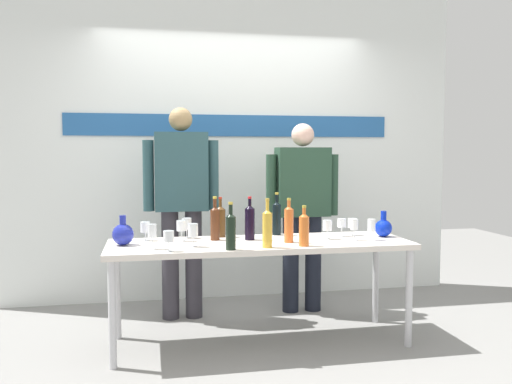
{
  "coord_description": "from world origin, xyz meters",
  "views": [
    {
      "loc": [
        -0.78,
        -3.78,
        1.39
      ],
      "look_at": [
        0.0,
        0.15,
        1.09
      ],
      "focal_mm": 37.98,
      "sensor_mm": 36.0,
      "label": 1
    }
  ],
  "objects_px": {
    "wine_bottle_0": "(289,223)",
    "wine_bottle_1": "(277,217)",
    "wine_glass_left_3": "(169,237)",
    "wine_glass_right_2": "(327,226)",
    "decanter_blue_right": "(383,227)",
    "wine_glass_right_4": "(342,223)",
    "wine_bottle_3": "(304,228)",
    "wine_glass_right_3": "(352,223)",
    "wine_glass_left_1": "(145,228)",
    "wine_glass_left_4": "(181,226)",
    "wine_glass_right_1": "(372,226)",
    "wine_bottle_4": "(215,222)",
    "wine_glass_right_0": "(354,225)",
    "wine_bottle_6": "(250,221)",
    "display_table": "(260,250)",
    "wine_bottle_2": "(231,230)",
    "presenter_right": "(302,204)",
    "wine_bottle_7": "(220,220)",
    "wine_bottle_5": "(267,227)",
    "decanter_blue_left": "(123,234)",
    "wine_glass_left_0": "(152,231)",
    "wine_glass_left_2": "(187,224)",
    "wine_glass_left_5": "(193,231)"
  },
  "relations": [
    {
      "from": "wine_bottle_0",
      "to": "wine_bottle_1",
      "type": "bearing_deg",
      "value": 90.57
    },
    {
      "from": "wine_glass_left_3",
      "to": "wine_glass_right_2",
      "type": "height_order",
      "value": "wine_glass_right_2"
    },
    {
      "from": "wine_glass_right_2",
      "to": "decanter_blue_right",
      "type": "bearing_deg",
      "value": 3.2
    },
    {
      "from": "wine_glass_right_2",
      "to": "wine_glass_right_4",
      "type": "xyz_separation_m",
      "value": [
        0.15,
        0.1,
        0.0
      ]
    },
    {
      "from": "wine_bottle_3",
      "to": "wine_glass_right_3",
      "type": "bearing_deg",
      "value": 37.22
    },
    {
      "from": "wine_glass_left_1",
      "to": "wine_glass_left_4",
      "type": "bearing_deg",
      "value": -16.16
    },
    {
      "from": "wine_bottle_1",
      "to": "wine_bottle_0",
      "type": "bearing_deg",
      "value": -89.43
    },
    {
      "from": "wine_bottle_1",
      "to": "wine_glass_left_4",
      "type": "distance_m",
      "value": 0.76
    },
    {
      "from": "wine_glass_right_1",
      "to": "wine_bottle_4",
      "type": "bearing_deg",
      "value": 168.57
    },
    {
      "from": "wine_bottle_3",
      "to": "wine_glass_right_1",
      "type": "relative_size",
      "value": 1.79
    },
    {
      "from": "wine_bottle_1",
      "to": "wine_glass_right_0",
      "type": "bearing_deg",
      "value": -36.86
    },
    {
      "from": "wine_bottle_6",
      "to": "wine_glass_right_0",
      "type": "height_order",
      "value": "wine_bottle_6"
    },
    {
      "from": "display_table",
      "to": "wine_glass_left_4",
      "type": "xyz_separation_m",
      "value": [
        -0.55,
        0.13,
        0.17
      ]
    },
    {
      "from": "display_table",
      "to": "decanter_blue_right",
      "type": "relative_size",
      "value": 10.92
    },
    {
      "from": "wine_bottle_1",
      "to": "wine_bottle_2",
      "type": "height_order",
      "value": "wine_bottle_1"
    },
    {
      "from": "presenter_right",
      "to": "wine_glass_right_4",
      "type": "bearing_deg",
      "value": -76.87
    },
    {
      "from": "wine_bottle_7",
      "to": "wine_glass_right_1",
      "type": "height_order",
      "value": "wine_bottle_7"
    },
    {
      "from": "wine_glass_left_4",
      "to": "wine_glass_right_3",
      "type": "bearing_deg",
      "value": 0.36
    },
    {
      "from": "decanter_blue_right",
      "to": "wine_bottle_5",
      "type": "xyz_separation_m",
      "value": [
        -0.97,
        -0.28,
        0.07
      ]
    },
    {
      "from": "wine_bottle_4",
      "to": "wine_glass_right_1",
      "type": "distance_m",
      "value": 1.15
    },
    {
      "from": "decanter_blue_left",
      "to": "wine_glass_right_2",
      "type": "bearing_deg",
      "value": -0.99
    },
    {
      "from": "wine_glass_right_0",
      "to": "decanter_blue_left",
      "type": "bearing_deg",
      "value": 175.79
    },
    {
      "from": "wine_bottle_5",
      "to": "wine_glass_right_3",
      "type": "distance_m",
      "value": 0.85
    },
    {
      "from": "wine_glass_left_0",
      "to": "wine_glass_left_2",
      "type": "xyz_separation_m",
      "value": [
        0.26,
        0.42,
        -0.01
      ]
    },
    {
      "from": "wine_bottle_6",
      "to": "wine_glass_left_5",
      "type": "xyz_separation_m",
      "value": [
        -0.43,
        -0.21,
        -0.03
      ]
    },
    {
      "from": "wine_bottle_2",
      "to": "wine_glass_left_1",
      "type": "distance_m",
      "value": 0.74
    },
    {
      "from": "wine_glass_left_1",
      "to": "display_table",
      "type": "bearing_deg",
      "value": -14.36
    },
    {
      "from": "wine_glass_left_3",
      "to": "wine_glass_right_1",
      "type": "relative_size",
      "value": 0.87
    },
    {
      "from": "wine_glass_left_4",
      "to": "wine_glass_right_0",
      "type": "bearing_deg",
      "value": -9.88
    },
    {
      "from": "wine_bottle_0",
      "to": "wine_bottle_4",
      "type": "distance_m",
      "value": 0.54
    },
    {
      "from": "decanter_blue_right",
      "to": "wine_bottle_4",
      "type": "xyz_separation_m",
      "value": [
        -1.28,
        0.09,
        0.06
      ]
    },
    {
      "from": "wine_bottle_1",
      "to": "wine_bottle_7",
      "type": "relative_size",
      "value": 1.09
    },
    {
      "from": "wine_glass_left_1",
      "to": "wine_glass_right_1",
      "type": "bearing_deg",
      "value": -10.53
    },
    {
      "from": "wine_bottle_1",
      "to": "wine_bottle_4",
      "type": "bearing_deg",
      "value": -162.83
    },
    {
      "from": "presenter_right",
      "to": "wine_bottle_0",
      "type": "bearing_deg",
      "value": -112.6
    },
    {
      "from": "wine_bottle_7",
      "to": "wine_glass_left_3",
      "type": "xyz_separation_m",
      "value": [
        -0.41,
        -0.53,
        -0.03
      ]
    },
    {
      "from": "display_table",
      "to": "wine_bottle_2",
      "type": "height_order",
      "value": "wine_bottle_2"
    },
    {
      "from": "wine_bottle_2",
      "to": "wine_bottle_6",
      "type": "distance_m",
      "value": 0.42
    },
    {
      "from": "wine_glass_left_3",
      "to": "wine_glass_right_1",
      "type": "bearing_deg",
      "value": 6.37
    },
    {
      "from": "wine_glass_left_3",
      "to": "wine_glass_right_4",
      "type": "relative_size",
      "value": 0.98
    },
    {
      "from": "wine_bottle_2",
      "to": "wine_glass_right_3",
      "type": "bearing_deg",
      "value": 22.63
    },
    {
      "from": "decanter_blue_left",
      "to": "wine_bottle_6",
      "type": "distance_m",
      "value": 0.91
    },
    {
      "from": "decanter_blue_right",
      "to": "wine_glass_left_1",
      "type": "bearing_deg",
      "value": 174.58
    },
    {
      "from": "presenter_right",
      "to": "wine_glass_right_2",
      "type": "height_order",
      "value": "presenter_right"
    },
    {
      "from": "wine_glass_right_2",
      "to": "wine_bottle_7",
      "type": "bearing_deg",
      "value": 160.97
    },
    {
      "from": "decanter_blue_left",
      "to": "wine_bottle_7",
      "type": "xyz_separation_m",
      "value": [
        0.71,
        0.24,
        0.05
      ]
    },
    {
      "from": "wine_bottle_1",
      "to": "wine_bottle_7",
      "type": "distance_m",
      "value": 0.44
    },
    {
      "from": "wine_glass_left_1",
      "to": "wine_glass_left_5",
      "type": "xyz_separation_m",
      "value": [
        0.32,
        -0.33,
        0.02
      ]
    },
    {
      "from": "wine_bottle_7",
      "to": "wine_bottle_3",
      "type": "bearing_deg",
      "value": -45.11
    },
    {
      "from": "wine_glass_left_4",
      "to": "wine_glass_left_0",
      "type": "bearing_deg",
      "value": -126.14
    }
  ]
}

